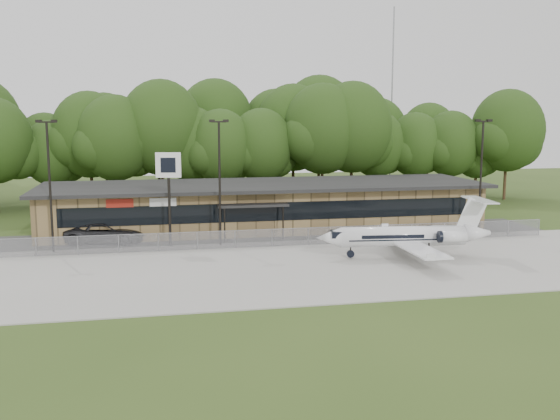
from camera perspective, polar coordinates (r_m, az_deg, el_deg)
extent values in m
plane|color=#32481A|center=(36.49, 5.32, -8.16)|extent=(160.00, 160.00, 0.00)
cube|color=#9E9B93|center=(43.92, 2.28, -5.19)|extent=(64.00, 18.00, 0.08)
cube|color=#383835|center=(54.90, -0.59, -2.41)|extent=(50.00, 9.00, 0.06)
cube|color=olive|center=(58.93, -1.43, 0.29)|extent=(40.00, 10.00, 4.00)
cube|color=black|center=(54.01, -0.49, -0.15)|extent=(36.00, 0.08, 1.60)
cube|color=black|center=(58.17, -1.35, 2.32)|extent=(41.00, 11.50, 0.30)
cube|color=black|center=(52.99, -2.50, 0.44)|extent=(6.00, 1.60, 0.20)
cube|color=maroon|center=(52.91, -14.44, 0.60)|extent=(2.20, 0.06, 0.70)
cube|color=silver|center=(52.84, -10.65, 0.72)|extent=(2.20, 0.06, 0.70)
cube|color=gray|center=(50.43, 0.38, -2.56)|extent=(46.00, 0.03, 1.50)
cube|color=gray|center=(50.29, 0.38, -1.72)|extent=(46.00, 0.04, 0.04)
cylinder|color=gray|center=(87.59, 10.18, 9.75)|extent=(0.20, 0.20, 25.00)
cylinder|color=black|center=(50.80, -20.28, 1.84)|extent=(0.18, 0.18, 10.00)
cube|color=black|center=(50.51, -20.58, 7.54)|extent=(1.20, 0.12, 0.12)
cube|color=black|center=(50.59, -21.20, 7.59)|extent=(0.45, 0.30, 0.22)
cube|color=black|center=(50.42, -19.96, 7.65)|extent=(0.45, 0.30, 0.22)
cylinder|color=black|center=(50.48, -5.53, 2.29)|extent=(0.18, 0.18, 10.00)
cube|color=black|center=(50.19, -5.62, 8.03)|extent=(1.20, 0.12, 0.12)
cube|color=black|center=(50.13, -6.25, 8.10)|extent=(0.45, 0.30, 0.22)
cube|color=black|center=(50.25, -4.99, 8.12)|extent=(0.45, 0.30, 0.22)
cylinder|color=black|center=(57.62, 17.88, 2.69)|extent=(0.18, 0.18, 10.00)
cube|color=black|center=(57.36, 18.11, 7.72)|extent=(1.20, 0.12, 0.12)
cube|color=black|center=(57.09, 17.63, 7.81)|extent=(0.45, 0.30, 0.22)
cube|color=black|center=(57.63, 18.59, 7.77)|extent=(0.45, 0.30, 0.22)
cylinder|color=white|center=(47.18, 11.15, -2.46)|extent=(9.43, 2.49, 1.49)
cone|color=white|center=(45.92, 4.43, -2.63)|extent=(2.01, 1.68, 1.49)
cone|color=white|center=(49.07, 17.54, -2.11)|extent=(2.20, 1.70, 1.49)
cube|color=white|center=(44.53, 12.83, -3.72)|extent=(2.64, 5.78, 0.11)
cube|color=white|center=(50.29, 10.65, -2.26)|extent=(2.64, 5.78, 0.11)
cylinder|color=white|center=(47.15, 15.47, -2.45)|extent=(2.13, 1.06, 0.84)
cylinder|color=white|center=(49.29, 14.52, -1.94)|extent=(2.13, 1.06, 0.84)
cube|color=white|center=(48.67, 17.11, -0.56)|extent=(2.29, 0.38, 2.81)
cube|color=white|center=(48.72, 17.77, 0.80)|extent=(1.67, 4.39, 0.09)
cube|color=black|center=(45.98, 5.24, -2.29)|extent=(1.05, 1.21, 0.47)
cube|color=black|center=(47.94, 13.03, -3.89)|extent=(0.98, 2.31, 0.65)
cylinder|color=black|center=(46.49, 6.46, -4.10)|extent=(0.62, 0.62, 0.21)
imported|color=#2C2C2E|center=(53.93, -15.68, -1.99)|extent=(6.85, 3.87, 1.80)
cylinder|color=black|center=(50.69, -10.09, 0.68)|extent=(0.25, 0.25, 7.29)
cube|color=silver|center=(50.37, -10.18, 4.07)|extent=(2.01, 0.54, 2.00)
cube|color=black|center=(50.25, -10.19, 4.06)|extent=(1.17, 0.22, 1.18)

